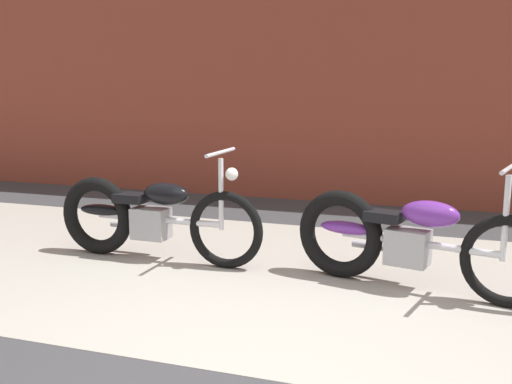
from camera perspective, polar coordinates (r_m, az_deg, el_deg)
name	(u,v)px	position (r m, az deg, el deg)	size (l,w,h in m)	color
ground_plane	(247,377)	(3.47, -0.83, -17.07)	(80.00, 80.00, 0.00)	#38383A
sidewalk_slab	(318,279)	(5.02, 5.87, -8.17)	(36.00, 3.50, 0.01)	#9E998E
motorcycle_black	(143,216)	(5.55, -10.59, -2.27)	(2.01, 0.58, 1.03)	black
motorcycle_purple	(398,238)	(4.83, 13.31, -4.28)	(1.97, 0.74, 1.03)	black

